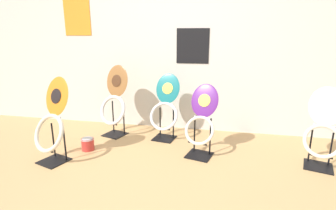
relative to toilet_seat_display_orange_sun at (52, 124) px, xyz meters
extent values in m
plane|color=tan|center=(1.02, -0.61, -0.43)|extent=(14.00, 14.00, 0.00)
cube|color=silver|center=(1.02, 1.39, 0.87)|extent=(8.00, 0.06, 2.60)
cube|color=orange|center=(-0.37, 1.36, 1.23)|extent=(0.42, 0.01, 0.59)
cube|color=black|center=(1.36, 1.36, 0.79)|extent=(0.45, 0.01, 0.48)
cube|color=black|center=(-0.01, -0.02, -0.43)|extent=(0.35, 0.35, 0.01)
cylinder|color=black|center=(-0.07, 0.09, -0.22)|extent=(0.02, 0.02, 0.40)
cylinder|color=black|center=(0.11, 0.03, -0.22)|extent=(0.02, 0.02, 0.40)
cylinder|color=black|center=(-0.03, -0.10, -0.26)|extent=(0.22, 0.09, 0.02)
torus|color=beige|center=(-0.01, -0.04, -0.09)|extent=(0.48, 0.36, 0.40)
ellipsoid|color=orange|center=(0.03, 0.10, 0.30)|extent=(0.39, 0.25, 0.42)
ellipsoid|color=black|center=(0.03, 0.09, 0.30)|extent=(0.17, 0.10, 0.16)
sphere|color=silver|center=(-0.08, 0.07, 0.09)|extent=(0.02, 0.02, 0.02)
sphere|color=silver|center=(0.11, 0.01, 0.09)|extent=(0.02, 0.02, 0.02)
cube|color=black|center=(1.58, 0.46, -0.43)|extent=(0.34, 0.34, 0.01)
cylinder|color=black|center=(1.50, 0.57, -0.20)|extent=(0.02, 0.02, 0.44)
cylinder|color=black|center=(1.69, 0.52, -0.20)|extent=(0.02, 0.02, 0.44)
cylinder|color=black|center=(1.56, 0.38, -0.25)|extent=(0.22, 0.07, 0.02)
torus|color=beige|center=(1.57, 0.44, -0.11)|extent=(0.39, 0.29, 0.32)
ellipsoid|color=#60237F|center=(1.61, 0.59, 0.21)|extent=(0.36, 0.24, 0.38)
ellipsoid|color=#E5CC4C|center=(1.61, 0.57, 0.21)|extent=(0.16, 0.09, 0.14)
sphere|color=silver|center=(1.51, 0.54, 0.02)|extent=(0.02, 0.02, 0.02)
sphere|color=silver|center=(1.68, 0.50, 0.02)|extent=(0.02, 0.02, 0.02)
cube|color=black|center=(2.86, 0.45, -0.43)|extent=(0.35, 0.35, 0.01)
cylinder|color=black|center=(2.79, 0.57, -0.24)|extent=(0.02, 0.02, 0.37)
cylinder|color=black|center=(2.98, 0.51, -0.24)|extent=(0.02, 0.02, 0.37)
cylinder|color=black|center=(2.84, 0.38, -0.27)|extent=(0.22, 0.08, 0.02)
torus|color=beige|center=(2.85, 0.43, -0.12)|extent=(0.41, 0.31, 0.34)
ellipsoid|color=white|center=(2.89, 0.57, 0.22)|extent=(0.37, 0.24, 0.40)
ellipsoid|color=silver|center=(2.89, 0.56, 0.22)|extent=(0.16, 0.10, 0.15)
sphere|color=silver|center=(2.78, 0.53, 0.02)|extent=(0.02, 0.02, 0.02)
sphere|color=silver|center=(2.96, 0.48, 0.02)|extent=(0.02, 0.02, 0.02)
cube|color=black|center=(1.06, 0.89, -0.43)|extent=(0.32, 0.32, 0.01)
cylinder|color=black|center=(0.98, 0.99, -0.22)|extent=(0.02, 0.02, 0.40)
cylinder|color=black|center=(1.17, 0.96, -0.22)|extent=(0.02, 0.02, 0.40)
cylinder|color=black|center=(1.05, 0.81, -0.26)|extent=(0.22, 0.05, 0.02)
torus|color=silver|center=(1.06, 0.87, -0.10)|extent=(0.43, 0.29, 0.36)
ellipsoid|color=#197075|center=(1.08, 1.02, 0.24)|extent=(0.36, 0.20, 0.39)
ellipsoid|color=#EADB4C|center=(1.08, 1.01, 0.25)|extent=(0.16, 0.08, 0.15)
sphere|color=silver|center=(0.98, 0.97, 0.05)|extent=(0.02, 0.02, 0.02)
sphere|color=silver|center=(1.16, 0.94, 0.05)|extent=(0.02, 0.02, 0.02)
cube|color=black|center=(0.34, 0.88, -0.43)|extent=(0.35, 0.35, 0.01)
cylinder|color=black|center=(0.27, 1.00, -0.19)|extent=(0.02, 0.02, 0.45)
cylinder|color=black|center=(0.46, 0.94, -0.19)|extent=(0.02, 0.02, 0.45)
cylinder|color=black|center=(0.32, 0.81, -0.24)|extent=(0.22, 0.08, 0.02)
torus|color=silver|center=(0.33, 0.86, -0.06)|extent=(0.46, 0.32, 0.41)
ellipsoid|color=#936033|center=(0.37, 0.98, 0.33)|extent=(0.39, 0.23, 0.44)
ellipsoid|color=#4C2D19|center=(0.37, 0.96, 0.33)|extent=(0.17, 0.09, 0.17)
sphere|color=silver|center=(0.26, 0.96, 0.11)|extent=(0.02, 0.02, 0.02)
sphere|color=silver|center=(0.45, 0.90, 0.11)|extent=(0.02, 0.02, 0.02)
cylinder|color=red|center=(0.21, 0.34, -0.36)|extent=(0.15, 0.15, 0.15)
torus|color=silver|center=(0.21, 0.34, -0.29)|extent=(0.16, 0.16, 0.01)
cylinder|color=#B2B2B7|center=(0.21, 0.34, -0.28)|extent=(0.13, 0.13, 0.00)
camera|label=1|loc=(1.80, -2.38, 0.94)|focal=28.00mm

